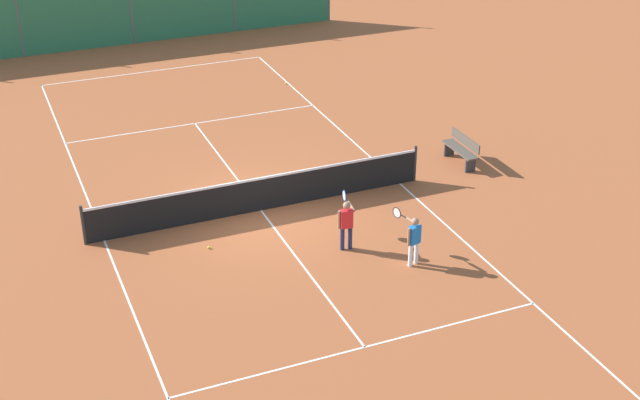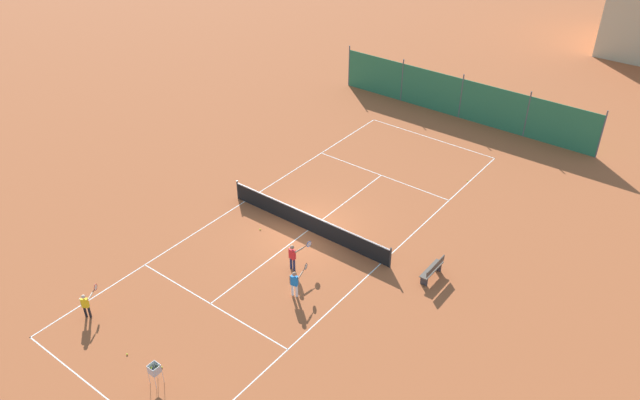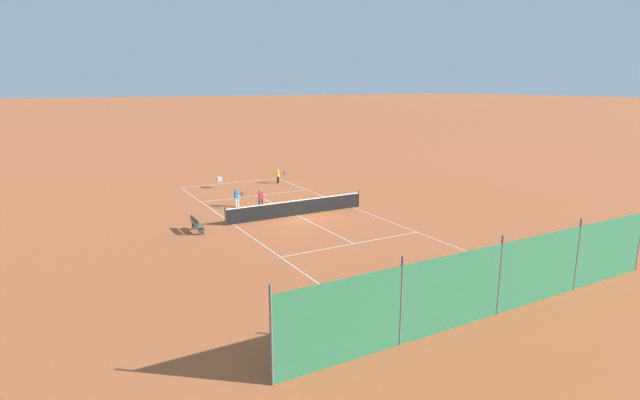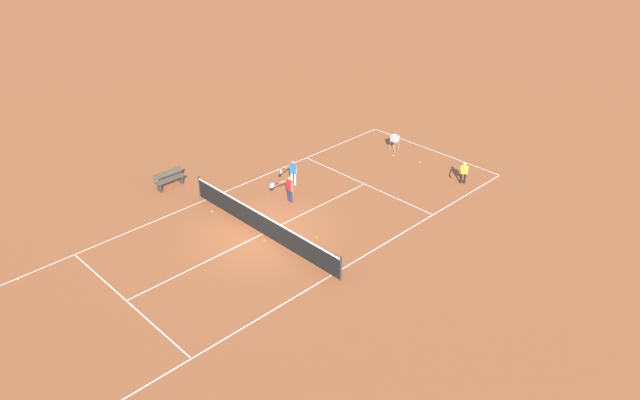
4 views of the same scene
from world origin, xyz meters
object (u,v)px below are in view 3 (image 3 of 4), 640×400
at_px(player_far_service, 278,175).
at_px(tennis_ball_alley_right, 306,215).
at_px(tennis_ball_far_corner, 244,185).
at_px(tennis_net, 297,207).
at_px(tennis_ball_service_box, 227,188).
at_px(courtside_bench, 197,224).
at_px(ball_hopper, 219,180).
at_px(player_near_baseline, 261,197).
at_px(tennis_ball_near_corner, 305,272).
at_px(tennis_ball_by_net_right, 312,207).
at_px(tennis_ball_mid_court, 254,223).
at_px(player_near_service, 237,196).

distance_m(player_far_service, tennis_ball_alley_right, 10.53).
relative_size(player_far_service, tennis_ball_far_corner, 17.29).
xyz_separation_m(tennis_net, player_far_service, (-3.30, -9.82, 0.17)).
relative_size(player_far_service, tennis_ball_service_box, 17.29).
xyz_separation_m(player_far_service, courtside_bench, (9.65, 10.32, -0.22)).
bearing_deg(player_far_service, ball_hopper, -6.94).
distance_m(player_near_baseline, ball_hopper, 7.77).
height_order(player_far_service, tennis_ball_near_corner, player_far_service).
distance_m(tennis_ball_by_net_right, courtside_bench, 8.39).
bearing_deg(player_near_baseline, tennis_ball_alley_right, 120.61).
distance_m(tennis_ball_mid_court, ball_hopper, 10.99).
relative_size(tennis_ball_mid_court, tennis_ball_far_corner, 1.00).
distance_m(tennis_net, tennis_ball_by_net_right, 2.33).
bearing_deg(player_near_service, ball_hopper, -98.21).
xyz_separation_m(player_far_service, tennis_ball_by_net_right, (1.48, 8.44, -0.64)).
height_order(tennis_ball_mid_court, tennis_ball_far_corner, same).
relative_size(tennis_ball_mid_court, tennis_ball_by_net_right, 1.00).
distance_m(player_far_service, tennis_ball_far_corner, 2.95).
distance_m(tennis_net, tennis_ball_near_corner, 9.56).
bearing_deg(tennis_net, tennis_ball_service_box, -83.92).
bearing_deg(ball_hopper, tennis_ball_alley_right, 100.24).
xyz_separation_m(ball_hopper, courtside_bench, (4.87, 10.90, -0.21)).
bearing_deg(tennis_ball_far_corner, player_far_service, 172.10).
xyz_separation_m(player_near_service, tennis_ball_far_corner, (-2.86, -6.32, -0.70)).
height_order(player_far_service, tennis_ball_mid_court, player_far_service).
xyz_separation_m(player_far_service, tennis_ball_alley_right, (2.84, 10.11, -0.64)).
xyz_separation_m(tennis_net, ball_hopper, (1.47, -10.40, 0.16)).
height_order(tennis_net, player_far_service, player_far_service).
bearing_deg(tennis_ball_mid_court, player_far_service, -121.52).
relative_size(tennis_net, tennis_ball_near_corner, 139.09).
relative_size(tennis_net, player_far_service, 8.04).
xyz_separation_m(tennis_ball_by_net_right, ball_hopper, (3.30, -9.02, 0.63)).
distance_m(player_near_baseline, courtside_bench, 5.97).
xyz_separation_m(tennis_ball_mid_court, ball_hopper, (-1.53, -10.86, 0.63)).
distance_m(tennis_ball_alley_right, tennis_ball_service_box, 10.26).
height_order(player_near_baseline, tennis_ball_far_corner, player_near_baseline).
relative_size(player_near_service, tennis_ball_mid_court, 18.91).
distance_m(tennis_ball_mid_court, tennis_ball_far_corner, 11.22).
bearing_deg(tennis_net, tennis_ball_alley_right, 146.96).
bearing_deg(ball_hopper, tennis_ball_mid_court, 81.99).
bearing_deg(tennis_ball_near_corner, tennis_ball_service_box, -99.03).
bearing_deg(tennis_net, player_near_baseline, -64.17).
bearing_deg(tennis_ball_far_corner, player_near_service, 65.66).
bearing_deg(player_near_service, tennis_ball_near_corner, 82.83).
distance_m(player_near_baseline, tennis_ball_far_corner, 7.81).
bearing_deg(player_far_service, player_near_baseline, 57.53).
distance_m(tennis_ball_service_box, courtside_bench, 11.63).
distance_m(player_near_service, tennis_ball_far_corner, 6.97).
distance_m(tennis_ball_far_corner, ball_hopper, 2.03).
bearing_deg(tennis_ball_alley_right, tennis_ball_mid_court, 2.77).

